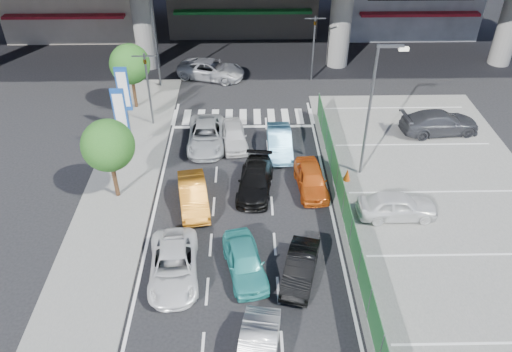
{
  "coord_description": "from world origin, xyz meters",
  "views": [
    {
      "loc": [
        0.31,
        -18.15,
        17.4
      ],
      "look_at": [
        0.73,
        3.2,
        1.89
      ],
      "focal_mm": 35.0,
      "sensor_mm": 36.0,
      "label": 1
    }
  ],
  "objects_px": {
    "signboard_near": "(121,114)",
    "taxi_teal_mid": "(245,261)",
    "wagon_silver_front_left": "(206,136)",
    "traffic_cone": "(347,175)",
    "sedan_black_mid": "(255,180)",
    "taxi_orange_right": "(311,179)",
    "sedan_white_front_mid": "(234,135)",
    "sedan_white_mid_left": "(174,266)",
    "hatch_black_mid_right": "(300,268)",
    "crossing_wagon_silver": "(211,69)",
    "taxi_orange_left": "(193,195)",
    "parked_sedan_white": "(397,206)",
    "traffic_light_left": "(146,72)",
    "signboard_far": "(124,91)",
    "parked_sedan_dgrey": "(440,122)",
    "kei_truck_front_right": "(279,142)",
    "traffic_light_right": "(314,32)",
    "tree_near": "(108,146)",
    "street_lamp_right": "(374,102)",
    "tree_far": "(130,64)",
    "street_lamp_left": "(156,27)"
  },
  "relations": [
    {
      "from": "wagon_silver_front_left",
      "to": "parked_sedan_white",
      "type": "distance_m",
      "value": 12.83
    },
    {
      "from": "taxi_orange_left",
      "to": "traffic_cone",
      "type": "bearing_deg",
      "value": 3.63
    },
    {
      "from": "street_lamp_left",
      "to": "taxi_orange_right",
      "type": "height_order",
      "value": "street_lamp_left"
    },
    {
      "from": "taxi_orange_left",
      "to": "parked_sedan_dgrey",
      "type": "distance_m",
      "value": 17.42
    },
    {
      "from": "street_lamp_right",
      "to": "taxi_orange_right",
      "type": "bearing_deg",
      "value": -155.47
    },
    {
      "from": "street_lamp_left",
      "to": "sedan_black_mid",
      "type": "height_order",
      "value": "street_lamp_left"
    },
    {
      "from": "taxi_teal_mid",
      "to": "sedan_black_mid",
      "type": "height_order",
      "value": "taxi_teal_mid"
    },
    {
      "from": "traffic_light_left",
      "to": "signboard_far",
      "type": "relative_size",
      "value": 1.11
    },
    {
      "from": "tree_far",
      "to": "taxi_teal_mid",
      "type": "height_order",
      "value": "tree_far"
    },
    {
      "from": "sedan_white_front_mid",
      "to": "hatch_black_mid_right",
      "type": "bearing_deg",
      "value": -81.86
    },
    {
      "from": "signboard_far",
      "to": "wagon_silver_front_left",
      "type": "bearing_deg",
      "value": -17.43
    },
    {
      "from": "crossing_wagon_silver",
      "to": "parked_sedan_white",
      "type": "distance_m",
      "value": 20.53
    },
    {
      "from": "parked_sedan_dgrey",
      "to": "traffic_cone",
      "type": "bearing_deg",
      "value": 121.0
    },
    {
      "from": "taxi_orange_right",
      "to": "sedan_white_front_mid",
      "type": "relative_size",
      "value": 1.03
    },
    {
      "from": "taxi_teal_mid",
      "to": "taxi_orange_right",
      "type": "xyz_separation_m",
      "value": [
        3.77,
        6.33,
        -0.01
      ]
    },
    {
      "from": "taxi_teal_mid",
      "to": "parked_sedan_dgrey",
      "type": "relative_size",
      "value": 0.77
    },
    {
      "from": "taxi_orange_left",
      "to": "signboard_near",
      "type": "bearing_deg",
      "value": 123.18
    },
    {
      "from": "wagon_silver_front_left",
      "to": "traffic_cone",
      "type": "bearing_deg",
      "value": -27.51
    },
    {
      "from": "street_lamp_right",
      "to": "sedan_white_mid_left",
      "type": "height_order",
      "value": "street_lamp_right"
    },
    {
      "from": "tree_near",
      "to": "taxi_orange_right",
      "type": "height_order",
      "value": "tree_near"
    },
    {
      "from": "hatch_black_mid_right",
      "to": "traffic_cone",
      "type": "height_order",
      "value": "hatch_black_mid_right"
    },
    {
      "from": "taxi_orange_left",
      "to": "parked_sedan_white",
      "type": "bearing_deg",
      "value": -16.01
    },
    {
      "from": "taxi_orange_left",
      "to": "parked_sedan_white",
      "type": "xyz_separation_m",
      "value": [
        10.8,
        -1.18,
        0.08
      ]
    },
    {
      "from": "traffic_light_left",
      "to": "sedan_white_mid_left",
      "type": "xyz_separation_m",
      "value": [
        3.04,
        -14.01,
        -3.28
      ]
    },
    {
      "from": "street_lamp_left",
      "to": "signboard_near",
      "type": "bearing_deg",
      "value": -94.99
    },
    {
      "from": "signboard_far",
      "to": "taxi_teal_mid",
      "type": "distance_m",
      "value": 15.15
    },
    {
      "from": "crossing_wagon_silver",
      "to": "sedan_white_front_mid",
      "type": "bearing_deg",
      "value": -152.39
    },
    {
      "from": "signboard_near",
      "to": "taxi_teal_mid",
      "type": "xyz_separation_m",
      "value": [
        7.31,
        -9.82,
        -2.37
      ]
    },
    {
      "from": "sedan_black_mid",
      "to": "wagon_silver_front_left",
      "type": "distance_m",
      "value": 5.76
    },
    {
      "from": "street_lamp_left",
      "to": "sedan_white_front_mid",
      "type": "relative_size",
      "value": 2.06
    },
    {
      "from": "signboard_far",
      "to": "sedan_white_front_mid",
      "type": "xyz_separation_m",
      "value": [
        7.02,
        -1.62,
        -2.4
      ]
    },
    {
      "from": "traffic_light_left",
      "to": "wagon_silver_front_left",
      "type": "height_order",
      "value": "traffic_light_left"
    },
    {
      "from": "traffic_light_right",
      "to": "kei_truck_front_right",
      "type": "relative_size",
      "value": 1.24
    },
    {
      "from": "traffic_light_right",
      "to": "crossing_wagon_silver",
      "type": "relative_size",
      "value": 0.97
    },
    {
      "from": "traffic_light_left",
      "to": "tree_near",
      "type": "xyz_separation_m",
      "value": [
        -0.8,
        -8.0,
        -0.55
      ]
    },
    {
      "from": "sedan_white_mid_left",
      "to": "hatch_black_mid_right",
      "type": "xyz_separation_m",
      "value": [
        5.8,
        -0.23,
        -0.04
      ]
    },
    {
      "from": "hatch_black_mid_right",
      "to": "crossing_wagon_silver",
      "type": "distance_m",
      "value": 22.35
    },
    {
      "from": "street_lamp_right",
      "to": "signboard_far",
      "type": "xyz_separation_m",
      "value": [
        -14.77,
        4.99,
        -1.71
      ]
    },
    {
      "from": "tree_far",
      "to": "hatch_black_mid_right",
      "type": "xyz_separation_m",
      "value": [
        10.44,
        -16.74,
        -2.77
      ]
    },
    {
      "from": "kei_truck_front_right",
      "to": "traffic_cone",
      "type": "relative_size",
      "value": 5.36
    },
    {
      "from": "kei_truck_front_right",
      "to": "wagon_silver_front_left",
      "type": "bearing_deg",
      "value": 169.01
    },
    {
      "from": "taxi_teal_mid",
      "to": "kei_truck_front_right",
      "type": "bearing_deg",
      "value": 65.61
    },
    {
      "from": "parked_sedan_white",
      "to": "traffic_cone",
      "type": "height_order",
      "value": "parked_sedan_white"
    },
    {
      "from": "parked_sedan_white",
      "to": "traffic_cone",
      "type": "distance_m",
      "value": 3.87
    },
    {
      "from": "street_lamp_left",
      "to": "signboard_near",
      "type": "relative_size",
      "value": 1.7
    },
    {
      "from": "traffic_light_left",
      "to": "traffic_light_right",
      "type": "relative_size",
      "value": 1.0
    },
    {
      "from": "signboard_near",
      "to": "taxi_teal_mid",
      "type": "relative_size",
      "value": 1.16
    },
    {
      "from": "parked_sedan_white",
      "to": "traffic_cone",
      "type": "relative_size",
      "value": 5.34
    },
    {
      "from": "taxi_teal_mid",
      "to": "hatch_black_mid_right",
      "type": "height_order",
      "value": "taxi_teal_mid"
    },
    {
      "from": "taxi_teal_mid",
      "to": "kei_truck_front_right",
      "type": "height_order",
      "value": "same"
    }
  ]
}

